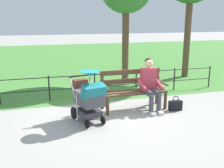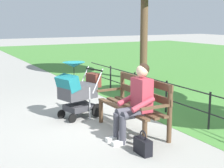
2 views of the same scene
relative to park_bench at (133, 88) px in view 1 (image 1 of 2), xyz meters
The scene contains 7 objects.
ground_plane 0.89m from the park_bench, ahead, with size 60.00×60.00×0.00m, color #9E9B93.
grass_lawn 8.73m from the park_bench, 85.34° to the right, with size 40.00×16.00×0.01m, color #478438.
park_bench is the anchor object (origin of this frame).
person_on_bench 0.45m from the park_bench, 148.46° to the left, with size 0.54×0.74×1.28m.
stroller 1.38m from the park_bench, 26.18° to the left, with size 0.70×0.98×1.15m.
handbag 1.13m from the park_bench, 153.88° to the left, with size 0.32×0.14×0.37m.
park_fence 1.29m from the park_bench, 70.41° to the right, with size 7.68×0.04×0.70m.
Camera 1 is at (1.56, 5.83, 2.23)m, focal length 42.23 mm.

